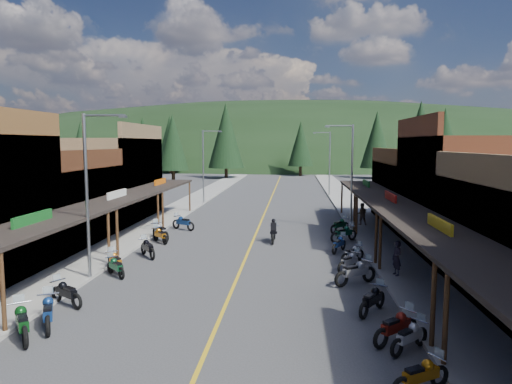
% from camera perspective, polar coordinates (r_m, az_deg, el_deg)
% --- Properties ---
extents(ground, '(220.00, 220.00, 0.00)m').
position_cam_1_polar(ground, '(27.77, -1.05, -7.65)').
color(ground, '#38383A').
rests_on(ground, ground).
extents(centerline, '(0.15, 90.00, 0.01)m').
position_cam_1_polar(centerline, '(47.37, 1.42, -1.89)').
color(centerline, gold).
rests_on(centerline, ground).
extents(sidewalk_west, '(3.40, 94.00, 0.15)m').
position_cam_1_polar(sidewalk_west, '(48.65, -8.87, -1.66)').
color(sidewalk_west, gray).
rests_on(sidewalk_west, ground).
extents(sidewalk_east, '(3.40, 94.00, 0.15)m').
position_cam_1_polar(sidewalk_east, '(47.65, 11.93, -1.89)').
color(sidewalk_east, gray).
rests_on(sidewalk_east, ground).
extents(shop_west_2, '(10.90, 9.00, 6.20)m').
position_cam_1_polar(shop_west_2, '(33.21, -25.06, -1.51)').
color(shop_west_2, '#3F2111').
rests_on(shop_west_2, ground).
extents(shop_west_3, '(10.90, 10.20, 8.20)m').
position_cam_1_polar(shop_west_3, '(41.68, -18.61, 1.56)').
color(shop_west_3, brown).
rests_on(shop_west_3, ground).
extents(shop_east_2, '(10.90, 9.00, 8.20)m').
position_cam_1_polar(shop_east_2, '(30.74, 25.79, -0.26)').
color(shop_east_2, '#562B19').
rests_on(shop_east_2, ground).
extents(shop_east_3, '(10.90, 10.20, 6.20)m').
position_cam_1_polar(shop_east_3, '(39.89, 20.78, -0.14)').
color(shop_east_3, '#4C2D16').
rests_on(shop_east_3, ground).
extents(streetlight_0, '(2.16, 0.18, 8.00)m').
position_cam_1_polar(streetlight_0, '(23.08, -20.10, 0.40)').
color(streetlight_0, gray).
rests_on(streetlight_0, ground).
extents(streetlight_1, '(2.16, 0.18, 8.00)m').
position_cam_1_polar(streetlight_1, '(49.83, -6.45, 3.62)').
color(streetlight_1, gray).
rests_on(streetlight_1, ground).
extents(streetlight_2, '(2.16, 0.18, 8.00)m').
position_cam_1_polar(streetlight_2, '(35.14, 11.66, 2.50)').
color(streetlight_2, gray).
rests_on(streetlight_2, ground).
extents(streetlight_3, '(2.16, 0.18, 8.00)m').
position_cam_1_polar(streetlight_3, '(57.02, 9.04, 3.90)').
color(streetlight_3, gray).
rests_on(streetlight_3, ground).
extents(ridge_hill, '(310.00, 140.00, 60.00)m').
position_cam_1_polar(ridge_hill, '(161.98, 3.83, 3.78)').
color(ridge_hill, black).
rests_on(ridge_hill, ground).
extents(pine_0, '(5.04, 5.04, 11.00)m').
position_cam_1_polar(pine_0, '(98.58, -21.01, 5.66)').
color(pine_0, black).
rests_on(pine_0, ground).
extents(pine_1, '(5.88, 5.88, 12.50)m').
position_cam_1_polar(pine_1, '(100.46, -10.71, 6.39)').
color(pine_1, black).
rests_on(pine_1, ground).
extents(pine_2, '(6.72, 6.72, 14.00)m').
position_cam_1_polar(pine_2, '(85.79, -3.78, 7.04)').
color(pine_2, black).
rests_on(pine_2, ground).
extents(pine_3, '(5.04, 5.04, 11.00)m').
position_cam_1_polar(pine_3, '(92.83, 5.60, 6.03)').
color(pine_3, black).
rests_on(pine_3, ground).
extents(pine_4, '(5.88, 5.88, 12.50)m').
position_cam_1_polar(pine_4, '(88.16, 14.85, 6.34)').
color(pine_4, black).
rests_on(pine_4, ground).
extents(pine_5, '(6.72, 6.72, 14.00)m').
position_cam_1_polar(pine_5, '(103.66, 22.50, 6.43)').
color(pine_5, black).
rests_on(pine_5, ground).
extents(pine_7, '(5.88, 5.88, 12.50)m').
position_cam_1_polar(pine_7, '(108.54, -13.96, 6.29)').
color(pine_7, black).
rests_on(pine_7, ground).
extents(pine_8, '(4.48, 4.48, 10.00)m').
position_cam_1_polar(pine_8, '(71.27, -15.60, 5.40)').
color(pine_8, black).
rests_on(pine_8, ground).
extents(pine_9, '(4.93, 4.93, 10.80)m').
position_cam_1_polar(pine_9, '(74.90, 21.38, 5.54)').
color(pine_9, black).
rests_on(pine_9, ground).
extents(pine_10, '(5.38, 5.38, 11.60)m').
position_cam_1_polar(pine_10, '(79.58, -10.38, 6.16)').
color(pine_10, black).
rests_on(pine_10, ground).
extents(pine_11, '(5.82, 5.82, 12.40)m').
position_cam_1_polar(pine_11, '(67.08, 19.82, 6.27)').
color(pine_11, black).
rests_on(pine_11, ground).
extents(bike_west_2, '(2.01, 2.30, 1.32)m').
position_cam_1_polar(bike_west_2, '(17.80, -27.21, -14.12)').
color(bike_west_2, '#0D4215').
rests_on(bike_west_2, ground).
extents(bike_west_3, '(1.72, 2.34, 1.29)m').
position_cam_1_polar(bike_west_3, '(18.43, -24.55, -13.34)').
color(bike_west_3, navy).
rests_on(bike_west_3, ground).
extents(bike_west_4, '(2.10, 1.65, 1.17)m').
position_cam_1_polar(bike_west_4, '(20.51, -22.64, -11.45)').
color(bike_west_4, black).
rests_on(bike_west_4, ground).
extents(bike_west_5, '(1.78, 1.79, 1.08)m').
position_cam_1_polar(bike_west_5, '(23.97, -17.14, -8.82)').
color(bike_west_5, '#0D4423').
rests_on(bike_west_5, ground).
extents(bike_west_6, '(1.85, 1.99, 1.17)m').
position_cam_1_polar(bike_west_6, '(24.81, -17.16, -8.21)').
color(bike_west_6, '#AB5A0C').
rests_on(bike_west_6, ground).
extents(bike_west_7, '(1.84, 2.10, 1.20)m').
position_cam_1_polar(bike_west_7, '(27.37, -13.39, -6.72)').
color(bike_west_7, black).
rests_on(bike_west_7, ground).
extents(bike_west_8, '(1.84, 1.94, 1.15)m').
position_cam_1_polar(bike_west_8, '(31.07, -11.90, -5.21)').
color(bike_west_8, '#A35B0B').
rests_on(bike_west_8, ground).
extents(bike_west_9, '(2.13, 2.27, 1.34)m').
position_cam_1_polar(bike_west_9, '(31.87, -11.86, -4.75)').
color(bike_west_9, gray).
rests_on(bike_west_9, ground).
extents(bike_west_10, '(2.25, 1.75, 1.25)m').
position_cam_1_polar(bike_west_10, '(35.30, -9.09, -3.71)').
color(bike_west_10, navy).
rests_on(bike_west_10, ground).
extents(bike_east_1, '(1.97, 1.52, 1.09)m').
position_cam_1_polar(bike_east_1, '(13.67, 19.93, -20.61)').
color(bike_east_1, '#AE650C').
rests_on(bike_east_1, ground).
extents(bike_east_2, '(1.81, 1.76, 1.08)m').
position_cam_1_polar(bike_east_2, '(15.93, 18.64, -16.62)').
color(bike_east_2, '#B0AFB5').
rests_on(bike_east_2, ground).
extents(bike_east_3, '(2.08, 1.93, 1.22)m').
position_cam_1_polar(bike_east_3, '(16.38, 17.09, -15.65)').
color(bike_east_3, maroon).
rests_on(bike_east_3, ground).
extents(bike_east_4, '(1.75, 2.14, 1.20)m').
position_cam_1_polar(bike_east_4, '(18.74, 14.35, -12.79)').
color(bike_east_4, black).
rests_on(bike_east_4, ground).
extents(bike_east_5, '(2.37, 1.90, 1.32)m').
position_cam_1_polar(bike_east_5, '(22.13, 12.34, -9.62)').
color(bike_east_5, gray).
rests_on(bike_east_5, ground).
extents(bike_east_6, '(1.77, 1.91, 1.12)m').
position_cam_1_polar(bike_east_6, '(24.33, 11.61, -8.40)').
color(bike_east_6, '#9F9EA4').
rests_on(bike_east_6, ground).
extents(bike_east_7, '(1.76, 1.76, 1.07)m').
position_cam_1_polar(bike_east_7, '(26.19, 11.99, -7.43)').
color(bike_east_7, '#A3A4A8').
rests_on(bike_east_7, ground).
extents(bike_east_8, '(1.49, 2.05, 1.12)m').
position_cam_1_polar(bike_east_8, '(28.32, 10.33, -6.31)').
color(bike_east_8, navy).
rests_on(bike_east_8, ground).
extents(bike_east_9, '(2.20, 1.89, 1.25)m').
position_cam_1_polar(bike_east_9, '(31.34, 10.91, -4.99)').
color(bike_east_9, '#0E472F').
rests_on(bike_east_9, ground).
extents(bike_east_10, '(1.93, 2.06, 1.21)m').
position_cam_1_polar(bike_east_10, '(34.46, 10.43, -4.01)').
color(bike_east_10, '#0B3B22').
rests_on(bike_east_10, ground).
extents(rider_on_bike, '(0.77, 2.19, 1.66)m').
position_cam_1_polar(rider_on_bike, '(30.59, 2.21, -5.09)').
color(rider_on_bike, black).
rests_on(rider_on_bike, ground).
extents(pedestrian_east_a, '(0.58, 0.72, 1.71)m').
position_cam_1_polar(pedestrian_east_a, '(23.60, 17.18, -7.90)').
color(pedestrian_east_a, black).
rests_on(pedestrian_east_a, sidewalk_east).
extents(pedestrian_east_b, '(0.86, 0.50, 1.75)m').
position_cam_1_polar(pedestrian_east_b, '(37.13, 13.07, -2.69)').
color(pedestrian_east_b, brown).
rests_on(pedestrian_east_b, sidewalk_east).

